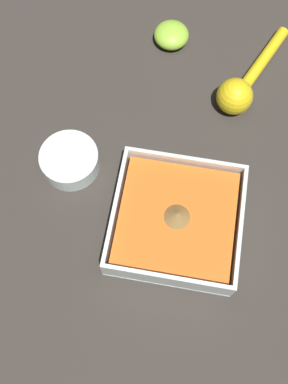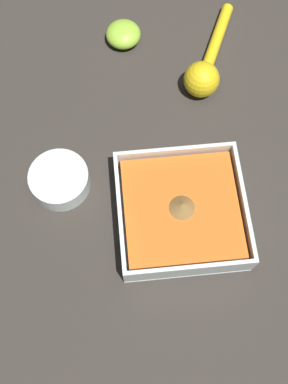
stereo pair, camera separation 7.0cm
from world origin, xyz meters
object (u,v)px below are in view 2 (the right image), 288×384
square_dish (181,212)px  lemon_half (123,34)px  lemon_squeezer (205,70)px  spice_bowl (60,180)px

square_dish → lemon_half: bearing=-80.3°
square_dish → lemon_squeezer: (-0.08, -0.26, 0.00)m
lemon_half → square_dish: bearing=99.7°
lemon_squeezer → lemon_half: bearing=-101.8°
spice_bowl → lemon_half: same height
spice_bowl → lemon_squeezer: bearing=-145.1°
square_dish → lemon_squeezer: 0.27m
square_dish → lemon_half: (0.06, -0.36, -0.01)m
square_dish → spice_bowl: 0.20m
spice_bowl → square_dish: bearing=158.1°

